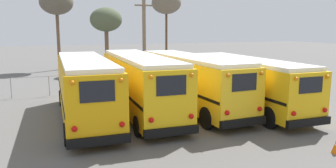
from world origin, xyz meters
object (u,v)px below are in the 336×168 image
Objects in this scene: school_bus_0 at (85,87)px; bare_tree_2 at (56,3)px; school_bus_1 at (139,82)px; school_bus_2 at (190,80)px; bare_tree_1 at (166,3)px; bare_tree_0 at (106,20)px; school_bus_3 at (246,81)px; utility_pole at (144,36)px.

bare_tree_2 reaches higher than school_bus_0.
school_bus_0 is 1.14× the size of bare_tree_2.
school_bus_1 is 3.07m from school_bus_2.
bare_tree_0 is at bearing -174.01° from bare_tree_1.
school_bus_2 is at bearing -75.09° from bare_tree_2.
school_bus_2 is 1.54× the size of bare_tree_0.
school_bus_0 is 9.24m from school_bus_3.
school_bus_1 is at bearing -115.78° from bare_tree_1.
bare_tree_0 reaches higher than school_bus_3.
school_bus_3 is at bearing -22.33° from school_bus_2.
school_bus_1 reaches higher than school_bus_0.
utility_pole reaches higher than school_bus_1.
bare_tree_2 is at bearing 129.24° from utility_pole.
utility_pole is (4.48, 13.10, 2.26)m from school_bus_1.
school_bus_1 is 23.05m from bare_tree_2.
school_bus_0 reaches higher than school_bus_2.
utility_pole is (7.53, 13.45, 2.28)m from school_bus_0.
bare_tree_1 is at bearing 5.99° from bare_tree_0.
school_bus_0 is 0.97× the size of school_bus_2.
bare_tree_0 is at bearing 94.33° from school_bus_2.
utility_pole is at bearing -50.76° from bare_tree_2.
school_bus_1 is (3.06, 0.35, 0.01)m from school_bus_0.
bare_tree_1 is at bearing 64.22° from school_bus_1.
school_bus_0 is 1.32× the size of utility_pole.
school_bus_1 is 1.23× the size of bare_tree_1.
school_bus_1 is at bearing 6.61° from school_bus_0.
school_bus_2 is 1.36× the size of utility_pole.
school_bus_3 is 20.84m from bare_tree_1.
school_bus_0 is 3.08m from school_bus_1.
school_bus_2 is at bearing -96.09° from utility_pole.
bare_tree_0 is 7.45m from bare_tree_1.
school_bus_3 is 14.87m from utility_pole.
bare_tree_1 is 12.35m from bare_tree_2.
utility_pole is at bearing 71.12° from school_bus_1.
school_bus_2 is at bearing -107.33° from bare_tree_1.
bare_tree_1 is (11.90, 18.66, 5.80)m from school_bus_0.
bare_tree_2 is (-4.61, 4.57, 1.97)m from bare_tree_0.
bare_tree_0 is at bearing 121.82° from utility_pole.
school_bus_2 is 1.20× the size of bare_tree_1.
bare_tree_0 reaches higher than school_bus_1.
school_bus_2 reaches higher than school_bus_3.
school_bus_2 is 18.25m from bare_tree_0.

